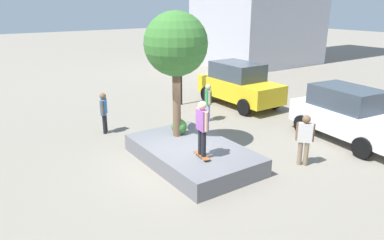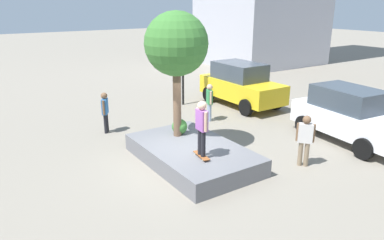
{
  "view_description": "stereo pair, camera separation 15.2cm",
  "coord_description": "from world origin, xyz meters",
  "px_view_note": "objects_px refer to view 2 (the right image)",
  "views": [
    {
      "loc": [
        9.08,
        -5.81,
        5.06
      ],
      "look_at": [
        0.05,
        0.37,
        1.48
      ],
      "focal_mm": 33.61,
      "sensor_mm": 36.0,
      "label": 1
    },
    {
      "loc": [
        9.17,
        -5.69,
        5.06
      ],
      "look_at": [
        0.05,
        0.37,
        1.48
      ],
      "focal_mm": 33.61,
      "sensor_mm": 36.0,
      "label": 2
    }
  ],
  "objects_px": {
    "passerby_with_bag": "(305,137)",
    "pedestrian_crossing": "(105,110)",
    "police_car": "(349,115)",
    "plaza_tree": "(176,45)",
    "skateboarder": "(202,125)",
    "planter_ledge": "(192,154)",
    "taxi_cab": "(241,84)",
    "traffic_light_median": "(183,49)",
    "skateboard": "(201,156)",
    "bystander_watching": "(209,100)"
  },
  "relations": [
    {
      "from": "police_car",
      "to": "bystander_watching",
      "type": "height_order",
      "value": "police_car"
    },
    {
      "from": "pedestrian_crossing",
      "to": "planter_ledge",
      "type": "bearing_deg",
      "value": 16.78
    },
    {
      "from": "pedestrian_crossing",
      "to": "taxi_cab",
      "type": "bearing_deg",
      "value": 91.03
    },
    {
      "from": "plaza_tree",
      "to": "pedestrian_crossing",
      "type": "height_order",
      "value": "plaza_tree"
    },
    {
      "from": "plaza_tree",
      "to": "skateboard",
      "type": "bearing_deg",
      "value": -10.59
    },
    {
      "from": "taxi_cab",
      "to": "skateboard",
      "type": "bearing_deg",
      "value": -49.09
    },
    {
      "from": "planter_ledge",
      "to": "bystander_watching",
      "type": "distance_m",
      "value": 4.55
    },
    {
      "from": "traffic_light_median",
      "to": "passerby_with_bag",
      "type": "xyz_separation_m",
      "value": [
        8.39,
        -0.7,
        -1.9
      ]
    },
    {
      "from": "taxi_cab",
      "to": "planter_ledge",
      "type": "bearing_deg",
      "value": -53.09
    },
    {
      "from": "planter_ledge",
      "to": "skateboard",
      "type": "height_order",
      "value": "skateboard"
    },
    {
      "from": "plaza_tree",
      "to": "passerby_with_bag",
      "type": "distance_m",
      "value": 5.11
    },
    {
      "from": "traffic_light_median",
      "to": "passerby_with_bag",
      "type": "height_order",
      "value": "traffic_light_median"
    },
    {
      "from": "taxi_cab",
      "to": "pedestrian_crossing",
      "type": "xyz_separation_m",
      "value": [
        0.13,
        -7.27,
        -0.14
      ]
    },
    {
      "from": "skateboarder",
      "to": "bystander_watching",
      "type": "height_order",
      "value": "skateboarder"
    },
    {
      "from": "skateboard",
      "to": "passerby_with_bag",
      "type": "xyz_separation_m",
      "value": [
        1.3,
        3.12,
        0.35
      ]
    },
    {
      "from": "plaza_tree",
      "to": "police_car",
      "type": "distance_m",
      "value": 7.06
    },
    {
      "from": "planter_ledge",
      "to": "skateboarder",
      "type": "relative_size",
      "value": 2.66
    },
    {
      "from": "taxi_cab",
      "to": "passerby_with_bag",
      "type": "bearing_deg",
      "value": -24.88
    },
    {
      "from": "traffic_light_median",
      "to": "bystander_watching",
      "type": "distance_m",
      "value": 3.52
    },
    {
      "from": "skateboard",
      "to": "skateboarder",
      "type": "distance_m",
      "value": 1.0
    },
    {
      "from": "planter_ledge",
      "to": "skateboard",
      "type": "relative_size",
      "value": 5.47
    },
    {
      "from": "plaza_tree",
      "to": "skateboarder",
      "type": "xyz_separation_m",
      "value": [
        2.02,
        -0.38,
        -2.11
      ]
    },
    {
      "from": "passerby_with_bag",
      "to": "skateboarder",
      "type": "bearing_deg",
      "value": -112.62
    },
    {
      "from": "planter_ledge",
      "to": "pedestrian_crossing",
      "type": "distance_m",
      "value": 4.59
    },
    {
      "from": "plaza_tree",
      "to": "skateboarder",
      "type": "relative_size",
      "value": 2.51
    },
    {
      "from": "plaza_tree",
      "to": "police_car",
      "type": "relative_size",
      "value": 0.93
    },
    {
      "from": "skateboard",
      "to": "skateboarder",
      "type": "xyz_separation_m",
      "value": [
        -0.0,
        0.0,
        1.0
      ]
    },
    {
      "from": "plaza_tree",
      "to": "police_car",
      "type": "bearing_deg",
      "value": 65.1
    },
    {
      "from": "skateboard",
      "to": "planter_ledge",
      "type": "bearing_deg",
      "value": 164.16
    },
    {
      "from": "skateboarder",
      "to": "bystander_watching",
      "type": "relative_size",
      "value": 1.02
    },
    {
      "from": "police_car",
      "to": "traffic_light_median",
      "type": "height_order",
      "value": "traffic_light_median"
    },
    {
      "from": "bystander_watching",
      "to": "passerby_with_bag",
      "type": "bearing_deg",
      "value": -2.47
    },
    {
      "from": "planter_ledge",
      "to": "passerby_with_bag",
      "type": "height_order",
      "value": "passerby_with_bag"
    },
    {
      "from": "bystander_watching",
      "to": "traffic_light_median",
      "type": "bearing_deg",
      "value": 170.97
    },
    {
      "from": "skateboarder",
      "to": "passerby_with_bag",
      "type": "bearing_deg",
      "value": 67.38
    },
    {
      "from": "pedestrian_crossing",
      "to": "police_car",
      "type": "bearing_deg",
      "value": 50.84
    },
    {
      "from": "bystander_watching",
      "to": "skateboarder",
      "type": "bearing_deg",
      "value": -38.77
    },
    {
      "from": "taxi_cab",
      "to": "police_car",
      "type": "relative_size",
      "value": 1.02
    },
    {
      "from": "passerby_with_bag",
      "to": "pedestrian_crossing",
      "type": "height_order",
      "value": "passerby_with_bag"
    },
    {
      "from": "skateboarder",
      "to": "passerby_with_bag",
      "type": "height_order",
      "value": "skateboarder"
    },
    {
      "from": "skateboard",
      "to": "passerby_with_bag",
      "type": "bearing_deg",
      "value": 67.38
    },
    {
      "from": "skateboard",
      "to": "pedestrian_crossing",
      "type": "distance_m",
      "value": 5.38
    },
    {
      "from": "passerby_with_bag",
      "to": "skateboard",
      "type": "bearing_deg",
      "value": -112.62
    },
    {
      "from": "planter_ledge",
      "to": "plaza_tree",
      "type": "height_order",
      "value": "plaza_tree"
    },
    {
      "from": "planter_ledge",
      "to": "pedestrian_crossing",
      "type": "relative_size",
      "value": 2.7
    },
    {
      "from": "skateboard",
      "to": "police_car",
      "type": "distance_m",
      "value": 6.35
    },
    {
      "from": "traffic_light_median",
      "to": "bystander_watching",
      "type": "bearing_deg",
      "value": -9.03
    },
    {
      "from": "taxi_cab",
      "to": "traffic_light_median",
      "type": "relative_size",
      "value": 1.11
    },
    {
      "from": "planter_ledge",
      "to": "traffic_light_median",
      "type": "xyz_separation_m",
      "value": [
        -6.18,
        3.56,
        2.6
      ]
    },
    {
      "from": "planter_ledge",
      "to": "skateboarder",
      "type": "bearing_deg",
      "value": -15.84
    }
  ]
}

